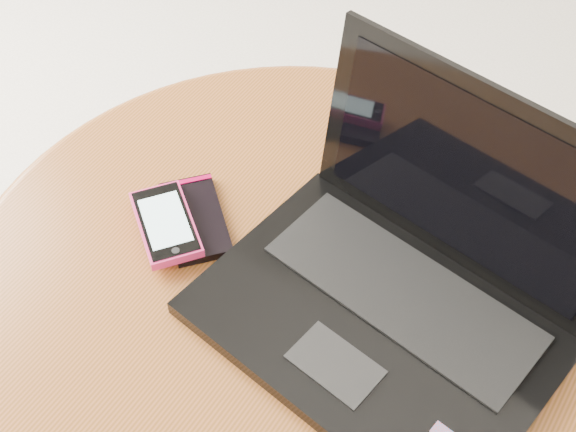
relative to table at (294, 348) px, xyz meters
The scene contains 4 objects.
table is the anchor object (origin of this frame).
laptop 0.19m from the table, 18.88° to the left, with size 0.35×0.30×0.21m.
phone_black 0.18m from the table, behind, with size 0.12×0.12×0.01m.
phone_pink 0.20m from the table, behind, with size 0.11×0.10×0.01m.
Camera 1 is at (0.16, -0.41, 1.21)m, focal length 49.71 mm.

